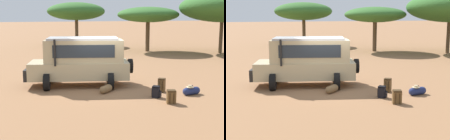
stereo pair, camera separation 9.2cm
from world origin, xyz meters
The scene contains 10 objects.
ground_plane centered at (0.00, 0.00, 0.00)m, with size 320.00×320.00×0.00m, color #936642.
safari_vehicle centered at (-0.68, 0.86, 1.29)m, with size 5.45×3.64×2.44m.
backpack_beside_front_wheel centered at (1.68, -3.70, 0.27)m, with size 0.44×0.45×0.56m.
backpack_cluster_center centered at (2.35, -1.88, 0.31)m, with size 0.42×0.42×0.65m.
backpack_near_rear_wheel centered at (1.60, -2.66, 0.25)m, with size 0.45×0.45×0.51m.
duffel_bag_low_black_case centered at (3.31, -2.85, 0.18)m, with size 0.90×0.37×0.45m.
duffel_bag_soft_canvas centered at (-0.10, -1.02, 0.17)m, with size 0.75×0.66×0.44m.
acacia_tree_left_mid centered at (5.09, 21.46, 3.97)m, with size 6.75×5.90×5.01m.
acacia_tree_centre_back centered at (9.87, 13.04, 3.57)m, with size 6.00×6.00×4.34m.
acacia_tree_right_mid centered at (15.50, 9.07, 4.24)m, with size 7.88×8.10×5.62m.
Camera 1 is at (-5.24, -14.05, 3.53)m, focal length 50.00 mm.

